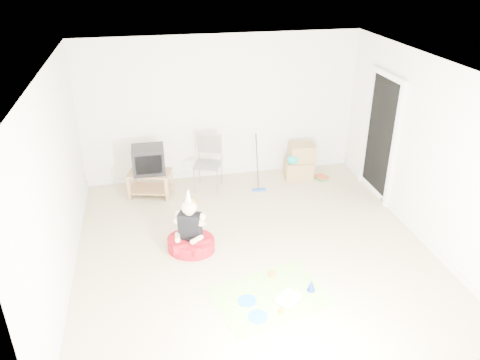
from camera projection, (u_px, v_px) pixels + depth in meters
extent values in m
plane|color=tan|center=(252.00, 247.00, 6.77)|extent=(5.00, 5.00, 0.00)
cube|color=black|center=(381.00, 138.00, 7.81)|extent=(0.02, 0.90, 2.05)
cube|color=#9D6F47|center=(150.00, 173.00, 8.00)|extent=(0.81, 0.63, 0.03)
cube|color=#9D6F47|center=(151.00, 189.00, 8.14)|extent=(0.81, 0.63, 0.03)
cube|color=#9D6F47|center=(129.00, 188.00, 7.94)|extent=(0.06, 0.06, 0.44)
cube|color=#9D6F47|center=(167.00, 189.00, 7.90)|extent=(0.06, 0.06, 0.44)
cube|color=#9D6F47|center=(135.00, 178.00, 8.28)|extent=(0.06, 0.06, 0.44)
cube|color=#9D6F47|center=(172.00, 179.00, 8.24)|extent=(0.06, 0.06, 0.44)
cube|color=black|center=(148.00, 160.00, 7.89)|extent=(0.54, 0.45, 0.46)
cube|color=gray|center=(208.00, 164.00, 8.18)|extent=(0.57, 0.56, 0.03)
cylinder|color=gray|center=(196.00, 163.00, 8.20)|extent=(0.02, 0.02, 0.99)
cylinder|color=gray|center=(219.00, 164.00, 8.14)|extent=(0.02, 0.02, 0.99)
cube|color=#9D7C4B|center=(299.00, 169.00, 8.74)|extent=(0.55, 0.45, 0.33)
cube|color=#9D7C4B|center=(302.00, 153.00, 8.62)|extent=(0.47, 0.38, 0.31)
ellipsoid|color=#0D9492|center=(293.00, 160.00, 8.51)|extent=(0.22, 0.16, 0.18)
cube|color=blue|center=(259.00, 190.00, 8.33)|extent=(0.24, 0.09, 0.03)
cylinder|color=black|center=(260.00, 165.00, 8.11)|extent=(0.03, 0.33, 0.95)
cube|color=#28783D|center=(321.00, 178.00, 8.75)|extent=(0.25, 0.29, 0.03)
cube|color=#B95327|center=(321.00, 177.00, 8.74)|extent=(0.25, 0.28, 0.03)
cylinder|color=#A30F19|center=(191.00, 244.00, 6.67)|extent=(0.89, 0.89, 0.19)
cube|color=black|center=(190.00, 226.00, 6.53)|extent=(0.35, 0.28, 0.41)
sphere|color=beige|center=(189.00, 207.00, 6.39)|extent=(0.28, 0.28, 0.22)
cone|color=white|center=(188.00, 195.00, 6.31)|extent=(0.11, 0.11, 0.16)
cube|color=#F2339B|center=(270.00, 296.00, 5.81)|extent=(1.57, 1.29, 0.01)
cube|color=white|center=(288.00, 299.00, 5.71)|extent=(0.35, 0.34, 0.07)
cube|color=#3FB262|center=(288.00, 301.00, 5.72)|extent=(0.35, 0.34, 0.01)
cylinder|color=beige|center=(287.00, 300.00, 5.59)|extent=(0.01, 0.01, 0.07)
cylinder|color=beige|center=(289.00, 298.00, 5.62)|extent=(0.01, 0.01, 0.07)
cylinder|color=beige|center=(292.00, 296.00, 5.65)|extent=(0.01, 0.01, 0.07)
cylinder|color=beige|center=(294.00, 294.00, 5.69)|extent=(0.01, 0.01, 0.07)
cylinder|color=beige|center=(296.00, 292.00, 5.72)|extent=(0.01, 0.01, 0.07)
cylinder|color=beige|center=(281.00, 297.00, 5.64)|extent=(0.01, 0.01, 0.07)
cylinder|color=beige|center=(283.00, 295.00, 5.67)|extent=(0.01, 0.01, 0.07)
cylinder|color=beige|center=(286.00, 293.00, 5.71)|extent=(0.01, 0.01, 0.07)
cylinder|color=beige|center=(288.00, 291.00, 5.74)|extent=(0.01, 0.01, 0.07)
cylinder|color=blue|center=(247.00, 301.00, 5.72)|extent=(0.28, 0.28, 0.01)
cylinder|color=blue|center=(258.00, 317.00, 5.48)|extent=(0.28, 0.28, 0.01)
cylinder|color=orange|center=(272.00, 274.00, 6.13)|extent=(0.10, 0.10, 0.08)
cylinder|color=orange|center=(281.00, 311.00, 5.52)|extent=(0.07, 0.07, 0.07)
cone|color=#1B33BD|center=(311.00, 285.00, 5.87)|extent=(0.14, 0.14, 0.16)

